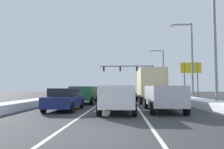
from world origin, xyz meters
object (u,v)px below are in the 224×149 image
object	(u,v)px
street_lamp_right_mid	(189,55)
roadside_sign_right	(191,72)
suv_white_center_lane_nearest	(118,96)
sedan_black_center_lane_second	(116,96)
suv_green_left_lane_second	(85,93)
suv_silver_right_lane_nearest	(163,96)
street_lamp_right_far	(161,68)
street_lamp_right_near	(210,36)
traffic_light_gantry	(134,72)
sedan_navy_left_lane_nearest	(65,99)
sedan_gray_center_lane_third	(119,94)
box_truck_right_lane_second	(150,84)
sedan_maroon_right_lane_third	(145,93)
sedan_red_left_lane_third	(93,94)

from	to	relation	value
street_lamp_right_mid	roadside_sign_right	world-z (taller)	street_lamp_right_mid
suv_white_center_lane_nearest	sedan_black_center_lane_second	size ratio (longest dim) A/B	1.09
suv_white_center_lane_nearest	suv_green_left_lane_second	xyz separation A→B (m)	(-3.43, 7.10, 0.00)
suv_silver_right_lane_nearest	street_lamp_right_far	world-z (taller)	street_lamp_right_far
suv_white_center_lane_nearest	roadside_sign_right	bearing A→B (deg)	60.92
street_lamp_right_near	street_lamp_right_mid	distance (m)	7.12
suv_green_left_lane_second	traffic_light_gantry	xyz separation A→B (m)	(5.96, 22.28, 3.72)
sedan_navy_left_lane_nearest	suv_green_left_lane_second	world-z (taller)	suv_green_left_lane_second
suv_green_left_lane_second	street_lamp_right_far	xyz separation A→B (m)	(10.58, 16.98, 3.94)
sedan_gray_center_lane_third	street_lamp_right_mid	bearing A→B (deg)	-16.77
traffic_light_gantry	street_lamp_right_mid	bearing A→B (deg)	-75.51
suv_silver_right_lane_nearest	street_lamp_right_mid	world-z (taller)	street_lamp_right_mid
box_truck_right_lane_second	sedan_navy_left_lane_nearest	xyz separation A→B (m)	(-6.75, -7.32, -1.14)
sedan_navy_left_lane_nearest	sedan_black_center_lane_second	bearing A→B (deg)	53.79
sedan_navy_left_lane_nearest	traffic_light_gantry	bearing A→B (deg)	77.62
sedan_navy_left_lane_nearest	suv_green_left_lane_second	xyz separation A→B (m)	(0.25, 5.98, 0.25)
sedan_maroon_right_lane_third	roadside_sign_right	xyz separation A→B (m)	(7.45, 3.66, 3.25)
suv_white_center_lane_nearest	street_lamp_right_far	bearing A→B (deg)	73.44
sedan_navy_left_lane_nearest	roadside_sign_right	bearing A→B (deg)	51.66
traffic_light_gantry	street_lamp_right_mid	world-z (taller)	street_lamp_right_mid
sedan_gray_center_lane_third	street_lamp_right_near	world-z (taller)	street_lamp_right_near
box_truck_right_lane_second	sedan_maroon_right_lane_third	world-z (taller)	box_truck_right_lane_second
sedan_black_center_lane_second	sedan_red_left_lane_third	bearing A→B (deg)	112.52
traffic_light_gantry	street_lamp_right_mid	size ratio (longest dim) A/B	1.26
box_truck_right_lane_second	traffic_light_gantry	distance (m)	21.14
suv_silver_right_lane_nearest	sedan_black_center_lane_second	size ratio (longest dim) A/B	1.09
suv_green_left_lane_second	sedan_gray_center_lane_third	bearing A→B (deg)	57.64
street_lamp_right_mid	sedan_black_center_lane_second	bearing A→B (deg)	-152.19
suv_white_center_lane_nearest	sedan_gray_center_lane_third	bearing A→B (deg)	90.82
street_lamp_right_mid	box_truck_right_lane_second	bearing A→B (deg)	-162.02
sedan_black_center_lane_second	street_lamp_right_near	world-z (taller)	street_lamp_right_near
street_lamp_right_near	street_lamp_right_far	xyz separation A→B (m)	(0.19, 21.27, -0.47)
box_truck_right_lane_second	sedan_navy_left_lane_nearest	world-z (taller)	box_truck_right_lane_second
box_truck_right_lane_second	street_lamp_right_far	bearing A→B (deg)	75.37
sedan_red_left_lane_third	street_lamp_right_mid	bearing A→B (deg)	-18.12
suv_green_left_lane_second	street_lamp_right_mid	bearing A→B (deg)	14.28
sedan_navy_left_lane_nearest	street_lamp_right_far	xyz separation A→B (m)	(10.83, 22.95, 4.19)
sedan_maroon_right_lane_third	sedan_gray_center_lane_third	bearing A→B (deg)	-134.95
sedan_black_center_lane_second	sedan_navy_left_lane_nearest	bearing A→B (deg)	-126.21
sedan_maroon_right_lane_third	suv_green_left_lane_second	bearing A→B (deg)	-128.04
sedan_maroon_right_lane_third	street_lamp_right_near	size ratio (longest dim) A/B	0.49
sedan_gray_center_lane_third	suv_green_left_lane_second	bearing A→B (deg)	-122.36
box_truck_right_lane_second	sedan_maroon_right_lane_third	bearing A→B (deg)	87.84
sedan_gray_center_lane_third	traffic_light_gantry	world-z (taller)	traffic_light_gantry
sedan_red_left_lane_third	roadside_sign_right	xyz separation A→B (m)	(14.29, 5.91, 3.25)
sedan_gray_center_lane_third	sedan_red_left_lane_third	bearing A→B (deg)	158.80
street_lamp_right_mid	sedan_maroon_right_lane_third	bearing A→B (deg)	125.69
sedan_navy_left_lane_nearest	suv_green_left_lane_second	distance (m)	5.99
street_lamp_right_mid	suv_silver_right_lane_nearest	bearing A→B (deg)	-116.55
suv_silver_right_lane_nearest	sedan_maroon_right_lane_third	size ratio (longest dim) A/B	1.09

